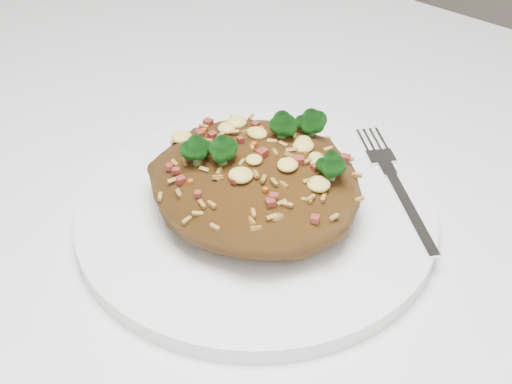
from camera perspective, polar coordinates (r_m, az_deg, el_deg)
dining_table at (r=0.67m, az=-3.56°, el=-3.52°), size 1.20×0.80×0.75m
plate at (r=0.55m, az=0.00°, el=-1.80°), size 0.27×0.27×0.01m
fried_rice at (r=0.52m, az=0.04°, el=1.46°), size 0.16×0.15×0.07m
fork at (r=0.56m, az=11.46°, el=-0.02°), size 0.13×0.12×0.00m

